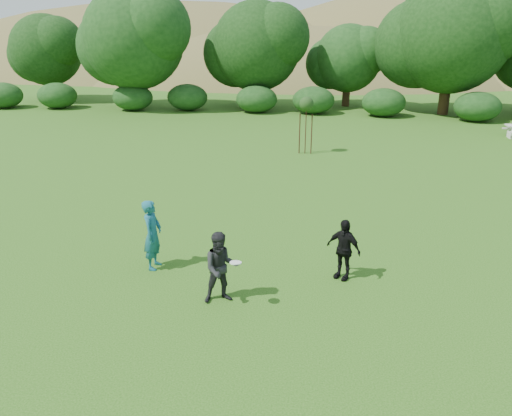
% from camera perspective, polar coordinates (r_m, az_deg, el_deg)
% --- Properties ---
extents(ground, '(120.00, 120.00, 0.00)m').
position_cam_1_polar(ground, '(12.32, -2.18, -9.58)').
color(ground, '#19470C').
rests_on(ground, ground).
extents(player_teal, '(0.46, 0.70, 1.90)m').
position_cam_1_polar(player_teal, '(13.37, -11.74, -3.00)').
color(player_teal, '#175868').
rests_on(player_teal, ground).
extents(player_grey, '(1.02, 0.92, 1.73)m').
position_cam_1_polar(player_grey, '(11.58, -4.00, -6.81)').
color(player_grey, black).
rests_on(player_grey, ground).
extents(player_black, '(1.01, 0.81, 1.60)m').
position_cam_1_polar(player_black, '(12.81, 9.95, -4.66)').
color(player_black, black).
rests_on(player_black, ground).
extents(frisbee, '(0.27, 0.27, 0.06)m').
position_cam_1_polar(frisbee, '(11.12, -2.34, -6.25)').
color(frisbee, white).
rests_on(frisbee, ground).
extents(sapling, '(0.70, 0.70, 2.85)m').
position_cam_1_polar(sapling, '(25.19, 5.79, 11.58)').
color(sapling, '#3D2218').
rests_on(sapling, ground).
extents(hillside, '(150.00, 72.00, 52.00)m').
position_cam_1_polar(hillside, '(81.04, 6.79, 7.04)').
color(hillside, olive).
rests_on(hillside, ground).
extents(tree_row, '(53.92, 10.38, 9.62)m').
position_cam_1_polar(tree_row, '(39.22, 11.02, 17.93)').
color(tree_row, '#3A2616').
rests_on(tree_row, ground).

